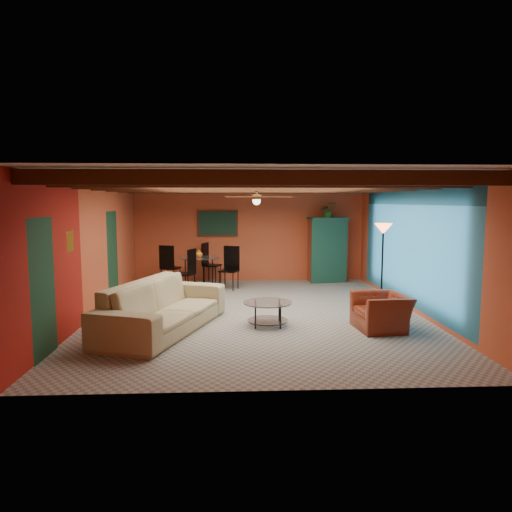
{
  "coord_description": "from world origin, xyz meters",
  "views": [
    {
      "loc": [
        -0.49,
        -9.46,
        2.28
      ],
      "look_at": [
        0.0,
        0.2,
        1.15
      ],
      "focal_mm": 33.17,
      "sensor_mm": 36.0,
      "label": 1
    }
  ],
  "objects": [
    {
      "name": "potted_plant",
      "position": [
        2.2,
        3.7,
        2.0
      ],
      "size": [
        0.47,
        0.42,
        0.48
      ],
      "primitive_type": "imported",
      "rotation": [
        0.0,
        0.0,
        0.13
      ],
      "color": "#26661E",
      "rests_on": "armoire"
    },
    {
      "name": "coffee_table",
      "position": [
        0.15,
        -1.01,
        0.23
      ],
      "size": [
        0.93,
        0.93,
        0.45
      ],
      "primitive_type": null,
      "rotation": [
        0.0,
        0.0,
        -0.05
      ],
      "color": "white",
      "rests_on": "ground"
    },
    {
      "name": "ceiling_fan",
      "position": [
        0.0,
        0.0,
        2.36
      ],
      "size": [
        1.5,
        1.5,
        0.44
      ],
      "primitive_type": null,
      "color": "#472614",
      "rests_on": "ceiling"
    },
    {
      "name": "room",
      "position": [
        0.0,
        0.11,
        2.36
      ],
      "size": [
        6.52,
        8.01,
        2.71
      ],
      "color": "gray",
      "rests_on": "ground"
    },
    {
      "name": "floor_lamp",
      "position": [
        2.65,
        0.2,
        0.91
      ],
      "size": [
        0.49,
        0.49,
        1.83
      ],
      "primitive_type": null,
      "rotation": [
        0.0,
        0.0,
        0.43
      ],
      "color": "black",
      "rests_on": "ground"
    },
    {
      "name": "painting",
      "position": [
        -0.9,
        3.96,
        1.65
      ],
      "size": [
        1.05,
        0.03,
        0.65
      ],
      "primitive_type": "cube",
      "color": "black",
      "rests_on": "wall_back"
    },
    {
      "name": "dining_table",
      "position": [
        -1.37,
        2.91,
        0.56
      ],
      "size": [
        2.8,
        2.8,
        1.13
      ],
      "primitive_type": null,
      "rotation": [
        0.0,
        0.0,
        -0.37
      ],
      "color": "white",
      "rests_on": "ground"
    },
    {
      "name": "sofa",
      "position": [
        -1.7,
        -1.23,
        0.44
      ],
      "size": [
        2.12,
        3.24,
        0.88
      ],
      "primitive_type": "imported",
      "rotation": [
        0.0,
        0.0,
        1.23
      ],
      "color": "tan",
      "rests_on": "ground"
    },
    {
      "name": "armoire",
      "position": [
        2.2,
        3.7,
        0.88
      ],
      "size": [
        1.07,
        0.66,
        1.76
      ],
      "primitive_type": "cube",
      "rotation": [
        0.0,
        0.0,
        0.17
      ],
      "color": "brown",
      "rests_on": "ground"
    },
    {
      "name": "vase",
      "position": [
        -1.37,
        2.91,
        1.23
      ],
      "size": [
        0.2,
        0.2,
        0.2
      ],
      "primitive_type": "imported",
      "rotation": [
        0.0,
        0.0,
        -0.03
      ],
      "color": "orange",
      "rests_on": "dining_table"
    },
    {
      "name": "armchair",
      "position": [
        2.16,
        -1.35,
        0.32
      ],
      "size": [
        0.94,
        1.06,
        0.64
      ],
      "primitive_type": "imported",
      "rotation": [
        0.0,
        0.0,
        -1.48
      ],
      "color": "maroon",
      "rests_on": "ground"
    }
  ]
}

